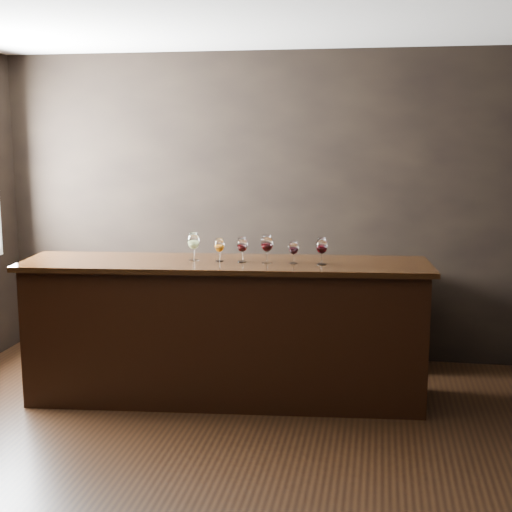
% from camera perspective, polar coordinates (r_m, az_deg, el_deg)
% --- Properties ---
extents(ground, '(5.00, 5.00, 0.00)m').
position_cam_1_polar(ground, '(4.81, -3.55, -15.70)').
color(ground, black).
rests_on(ground, ground).
extents(room_shell, '(5.02, 4.52, 2.81)m').
position_cam_1_polar(room_shell, '(4.52, -6.35, 6.47)').
color(room_shell, black).
rests_on(room_shell, ground).
extents(bar_counter, '(3.07, 0.94, 1.06)m').
position_cam_1_polar(bar_counter, '(5.58, -2.47, -6.21)').
color(bar_counter, black).
rests_on(bar_counter, ground).
extents(bar_top, '(3.18, 1.02, 0.04)m').
position_cam_1_polar(bar_top, '(5.46, -2.51, -0.65)').
color(bar_top, black).
rests_on(bar_top, bar_counter).
extents(back_bar_shelf, '(2.41, 0.40, 0.87)m').
position_cam_1_polar(back_bar_shelf, '(6.52, 1.37, -4.71)').
color(back_bar_shelf, black).
rests_on(back_bar_shelf, ground).
extents(glass_white, '(0.09, 0.09, 0.22)m').
position_cam_1_polar(glass_white, '(5.50, -5.02, 1.15)').
color(glass_white, white).
rests_on(glass_white, bar_top).
extents(glass_amber, '(0.08, 0.08, 0.18)m').
position_cam_1_polar(glass_amber, '(5.45, -2.95, 0.83)').
color(glass_amber, white).
rests_on(glass_amber, bar_top).
extents(glass_red_a, '(0.08, 0.08, 0.19)m').
position_cam_1_polar(glass_red_a, '(5.41, -1.12, 0.85)').
color(glass_red_a, white).
rests_on(glass_red_a, bar_top).
extents(glass_red_b, '(0.09, 0.09, 0.21)m').
position_cam_1_polar(glass_red_b, '(5.37, 0.89, 0.95)').
color(glass_red_b, white).
rests_on(glass_red_b, bar_top).
extents(glass_red_c, '(0.07, 0.07, 0.17)m').
position_cam_1_polar(glass_red_c, '(5.36, 3.02, 0.61)').
color(glass_red_c, white).
rests_on(glass_red_c, bar_top).
extents(glass_red_d, '(0.09, 0.09, 0.20)m').
position_cam_1_polar(glass_red_d, '(5.33, 5.28, 0.76)').
color(glass_red_d, white).
rests_on(glass_red_d, bar_top).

